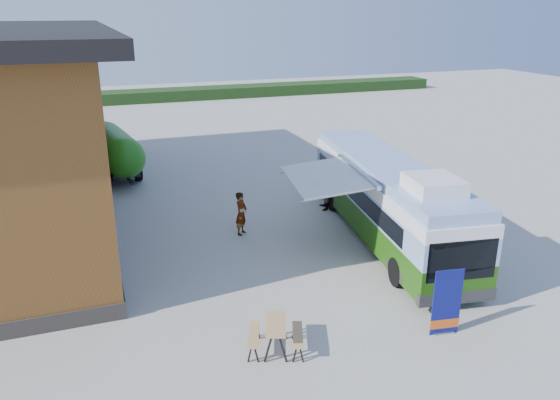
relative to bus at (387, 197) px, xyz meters
name	(u,v)px	position (x,y,z in m)	size (l,w,h in m)	color
ground	(337,281)	(-3.16, -2.52, -1.62)	(100.00, 100.00, 0.00)	#BCB7AD
hedge	(243,91)	(4.84, 35.48, -1.12)	(40.00, 3.00, 1.00)	#264419
bus	(387,197)	(0.00, 0.00, 0.00)	(3.94, 11.30, 3.40)	#306110
awning	(330,180)	(-2.26, 0.15, 0.85)	(3.05, 4.33, 0.51)	white
banner	(446,308)	(-1.79, -6.16, -0.86)	(0.81, 0.26, 1.87)	navy
picnic_table	(276,330)	(-6.22, -5.35, -1.05)	(1.67, 1.59, 0.77)	tan
person_a	(241,213)	(-4.94, 2.18, -0.79)	(0.61, 0.40, 1.67)	#999999
person_b	(324,189)	(-0.90, 3.61, -0.74)	(0.86, 0.67, 1.77)	#999999
slurry_tanker	(115,149)	(-8.86, 11.67, -0.21)	(2.60, 6.60, 2.45)	#277A16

